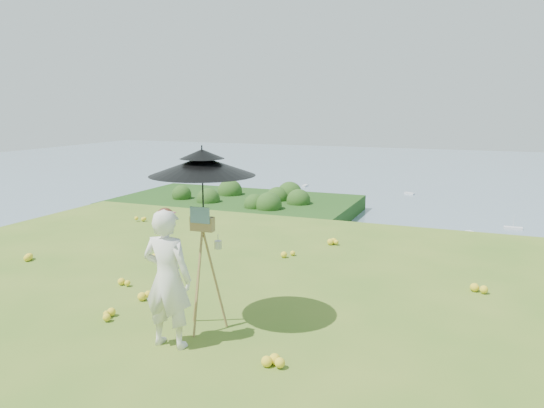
% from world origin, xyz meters
% --- Properties ---
extents(ground, '(14.00, 14.00, 0.00)m').
position_xyz_m(ground, '(0.00, 0.00, 0.00)').
color(ground, '#477120').
rests_on(ground, ground).
extents(shoreline_tier, '(170.00, 28.00, 8.00)m').
position_xyz_m(shoreline_tier, '(0.00, 75.00, -36.00)').
color(shoreline_tier, slate).
rests_on(shoreline_tier, bay_water).
extents(bay_water, '(700.00, 700.00, 0.00)m').
position_xyz_m(bay_water, '(0.00, 240.00, -34.00)').
color(bay_water, slate).
rests_on(bay_water, ground).
extents(peninsula, '(90.00, 60.00, 12.00)m').
position_xyz_m(peninsula, '(-75.00, 155.00, -29.00)').
color(peninsula, '#173D10').
rests_on(peninsula, bay_water).
extents(slope_trees, '(110.00, 50.00, 6.00)m').
position_xyz_m(slope_trees, '(0.00, 35.00, -15.00)').
color(slope_trees, '#1F4314').
rests_on(slope_trees, forest_slope).
extents(harbor_town, '(110.00, 22.00, 5.00)m').
position_xyz_m(harbor_town, '(0.00, 75.00, -29.50)').
color(harbor_town, beige).
rests_on(harbor_town, shoreline_tier).
extents(moored_boats, '(140.00, 140.00, 0.70)m').
position_xyz_m(moored_boats, '(-12.50, 161.00, -33.65)').
color(moored_boats, silver).
rests_on(moored_boats, bay_water).
extents(wildflowers, '(10.00, 10.50, 0.12)m').
position_xyz_m(wildflowers, '(0.00, 0.25, 0.06)').
color(wildflowers, yellow).
rests_on(wildflowers, ground).
extents(painter, '(0.62, 0.41, 1.66)m').
position_xyz_m(painter, '(0.08, -0.46, 0.83)').
color(painter, silver).
rests_on(painter, ground).
extents(field_easel, '(0.62, 0.62, 1.59)m').
position_xyz_m(field_easel, '(0.22, 0.14, 0.79)').
color(field_easel, olive).
rests_on(field_easel, ground).
extents(sun_umbrella, '(1.44, 1.44, 1.02)m').
position_xyz_m(sun_umbrella, '(0.23, 0.17, 1.82)').
color(sun_umbrella, black).
rests_on(sun_umbrella, field_easel).
extents(painter_cap, '(0.23, 0.26, 0.10)m').
position_xyz_m(painter_cap, '(0.08, -0.46, 1.61)').
color(painter_cap, '#D27380').
rests_on(painter_cap, painter).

